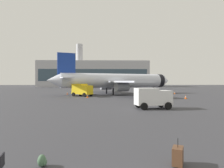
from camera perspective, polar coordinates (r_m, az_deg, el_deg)
The scene contains 10 objects.
airplane_at_gate at distance 53.40m, azimuth 1.08°, elevation 0.96°, with size 34.50×31.60×10.50m.
service_truck at distance 46.08m, azimuth -8.72°, elevation -1.55°, with size 5.18×4.60×2.90m.
cargo_van at distance 25.13m, azimuth 11.68°, elevation -3.78°, with size 4.65×2.88×2.60m.
safety_cone_near at distance 41.76m, azimuth -7.15°, elevation -3.45°, with size 0.44×0.44×0.80m.
safety_cone_mid at distance 53.82m, azimuth -12.85°, elevation -2.63°, with size 0.44×0.44×0.63m.
safety_cone_far at distance 57.11m, azimuth 17.76°, elevation -2.47°, with size 0.44×0.44×0.60m.
safety_cone_outer at distance 41.23m, azimuth 20.62°, elevation -3.58°, with size 0.44×0.44×0.74m.
rolling_suitcase at distance 8.86m, azimuth 18.59°, elevation -19.19°, with size 0.64×0.75×1.10m.
traveller_backpack at distance 8.86m, azimuth -19.66°, elevation -20.29°, with size 0.36×0.40×0.48m.
terminal_building at distance 134.67m, azimuth -5.30°, elevation 2.89°, with size 72.34×20.32×28.94m.
Camera 1 is at (0.19, -3.35, 3.40)m, focal length 31.44 mm.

